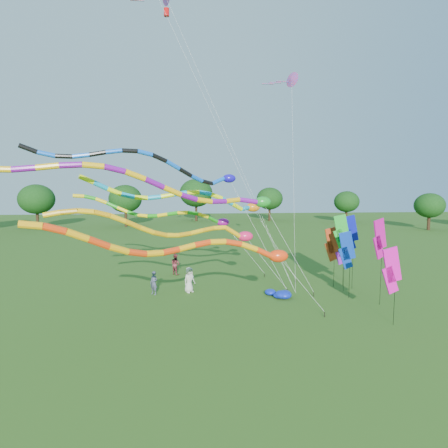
{
  "coord_description": "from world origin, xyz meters",
  "views": [
    {
      "loc": [
        -4.39,
        -19.35,
        7.24
      ],
      "look_at": [
        -2.15,
        4.6,
        4.8
      ],
      "focal_mm": 30.0,
      "sensor_mm": 36.0,
      "label": 1
    }
  ],
  "objects": [
    {
      "name": "banner_pole_magenta_a",
      "position": [
        5.96,
        -1.33,
        2.92
      ],
      "size": [
        1.16,
        0.2,
        4.18
      ],
      "rotation": [
        0.0,
        0.0,
        0.1
      ],
      "color": "black",
      "rests_on": "ground"
    },
    {
      "name": "banner_pole_magenta_b",
      "position": [
        6.95,
        1.85,
        4.09
      ],
      "size": [
        1.1,
        0.52,
        5.36
      ],
      "rotation": [
        0.0,
        0.0,
        0.39
      ],
      "color": "black",
      "rests_on": "ground"
    },
    {
      "name": "person_a",
      "position": [
        -4.43,
        5.77,
        0.87
      ],
      "size": [
        1.01,
        0.97,
        1.74
      ],
      "primitive_type": "imported",
      "rotation": [
        0.0,
        0.0,
        0.69
      ],
      "color": "beige",
      "rests_on": "ground"
    },
    {
      "name": "banner_pole_red",
      "position": [
        5.71,
        6.2,
        3.1
      ],
      "size": [
        1.16,
        0.25,
        4.36
      ],
      "rotation": [
        0.0,
        0.0,
        0.15
      ],
      "color": "black",
      "rests_on": "ground"
    },
    {
      "name": "ground",
      "position": [
        0.0,
        0.0,
        0.0
      ],
      "size": [
        160.0,
        160.0,
        0.0
      ],
      "primitive_type": "plane",
      "color": "#245115",
      "rests_on": "ground"
    },
    {
      "name": "person_b",
      "position": [
        -6.8,
        5.47,
        0.79
      ],
      "size": [
        0.68,
        0.65,
        1.57
      ],
      "primitive_type": "imported",
      "rotation": [
        0.0,
        0.0,
        -0.67
      ],
      "color": "#43465E",
      "rests_on": "ground"
    },
    {
      "name": "banner_pole_green",
      "position": [
        5.95,
        5.1,
        4.08
      ],
      "size": [
        1.15,
        0.32,
        5.35
      ],
      "rotation": [
        0.0,
        0.0,
        -0.21
      ],
      "color": "black",
      "rests_on": "ground"
    },
    {
      "name": "tube_kite_green",
      "position": [
        -5.86,
        9.69,
        5.1
      ],
      "size": [
        14.42,
        1.43,
        7.22
      ],
      "rotation": [
        0.0,
        0.0,
        -0.02
      ],
      "color": "black",
      "rests_on": "ground"
    },
    {
      "name": "tube_kite_cyan",
      "position": [
        -3.75,
        4.69,
        6.39
      ],
      "size": [
        13.92,
        5.09,
        8.37
      ],
      "rotation": [
        0.0,
        0.0,
        0.37
      ],
      "color": "black",
      "rests_on": "ground"
    },
    {
      "name": "tube_kite_purple",
      "position": [
        -4.92,
        0.72,
        7.07
      ],
      "size": [
        16.64,
        6.03,
        9.03
      ],
      "rotation": [
        0.0,
        0.0,
        0.35
      ],
      "color": "black",
      "rests_on": "ground"
    },
    {
      "name": "delta_kite_high_c",
      "position": [
        3.21,
        8.51,
        15.05
      ],
      "size": [
        2.99,
        5.28,
        15.74
      ],
      "rotation": [
        0.0,
        0.0,
        0.6
      ],
      "color": "black",
      "rests_on": "ground"
    },
    {
      "name": "banner_pole_violet",
      "position": [
        6.46,
        6.4,
        2.82
      ],
      "size": [
        1.16,
        0.16,
        4.08
      ],
      "rotation": [
        0.0,
        0.0,
        -0.07
      ],
      "color": "black",
      "rests_on": "ground"
    },
    {
      "name": "person_c",
      "position": [
        -5.55,
        11.1,
        0.86
      ],
      "size": [
        1.04,
        1.05,
        1.72
      ],
      "primitive_type": "imported",
      "rotation": [
        0.0,
        0.0,
        2.31
      ],
      "color": "maroon",
      "rests_on": "ground"
    },
    {
      "name": "blue_nylon_heap",
      "position": [
        1.31,
        4.03,
        0.22
      ],
      "size": [
        1.63,
        1.15,
        0.49
      ],
      "color": "#0D24B4",
      "rests_on": "ground"
    },
    {
      "name": "tube_kite_blue",
      "position": [
        -5.75,
        1.22,
        8.25
      ],
      "size": [
        14.13,
        5.71,
        9.75
      ],
      "rotation": [
        0.0,
        0.0,
        0.41
      ],
      "color": "black",
      "rests_on": "ground"
    },
    {
      "name": "tube_kite_orange",
      "position": [
        -4.74,
        2.54,
        4.73
      ],
      "size": [
        13.61,
        5.0,
        6.67
      ],
      "rotation": [
        0.0,
        0.0,
        0.33
      ],
      "color": "black",
      "rests_on": "ground"
    },
    {
      "name": "banner_pole_blue_b",
      "position": [
        6.82,
        5.62,
        3.99
      ],
      "size": [
        1.16,
        0.09,
        5.25
      ],
      "rotation": [
        0.0,
        0.0,
        0.01
      ],
      "color": "black",
      "rests_on": "ground"
    },
    {
      "name": "tree_ring",
      "position": [
        -0.84,
        3.6,
        5.55
      ],
      "size": [
        114.83,
        117.2,
        9.67
      ],
      "color": "#382314",
      "rests_on": "ground"
    },
    {
      "name": "tube_kite_red",
      "position": [
        -3.84,
        -2.18,
        4.36
      ],
      "size": [
        13.45,
        5.36,
        6.53
      ],
      "rotation": [
        0.0,
        0.0,
        0.33
      ],
      "color": "black",
      "rests_on": "ground"
    },
    {
      "name": "banner_pole_blue_a",
      "position": [
        5.66,
        3.51,
        3.15
      ],
      "size": [
        1.16,
        0.1,
        4.41
      ],
      "rotation": [
        0.0,
        0.0,
        -0.02
      ],
      "color": "black",
      "rests_on": "ground"
    }
  ]
}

